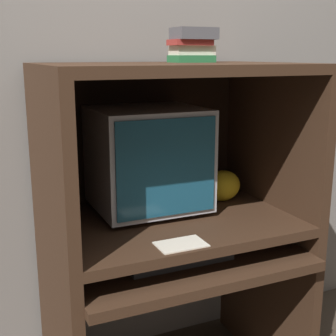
{
  "coord_description": "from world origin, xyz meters",
  "views": [
    {
      "loc": [
        -0.71,
        -1.22,
        1.36
      ],
      "look_at": [
        -0.02,
        0.33,
        0.95
      ],
      "focal_mm": 50.0,
      "sensor_mm": 36.0,
      "label": 1
    }
  ],
  "objects_px": {
    "crt_monitor": "(148,159)",
    "keyboard": "(178,258)",
    "mouse": "(236,245)",
    "snack_bag": "(222,186)",
    "book_stack": "(192,45)"
  },
  "relations": [
    {
      "from": "crt_monitor",
      "to": "keyboard",
      "type": "height_order",
      "value": "crt_monitor"
    },
    {
      "from": "keyboard",
      "to": "mouse",
      "type": "distance_m",
      "value": 0.25
    },
    {
      "from": "keyboard",
      "to": "snack_bag",
      "type": "height_order",
      "value": "snack_bag"
    },
    {
      "from": "crt_monitor",
      "to": "mouse",
      "type": "bearing_deg",
      "value": -44.55
    },
    {
      "from": "mouse",
      "to": "snack_bag",
      "type": "xyz_separation_m",
      "value": [
        0.08,
        0.25,
        0.16
      ]
    },
    {
      "from": "keyboard",
      "to": "book_stack",
      "type": "height_order",
      "value": "book_stack"
    },
    {
      "from": "snack_bag",
      "to": "keyboard",
      "type": "bearing_deg",
      "value": -142.17
    },
    {
      "from": "crt_monitor",
      "to": "keyboard",
      "type": "xyz_separation_m",
      "value": [
        0.01,
        -0.26,
        -0.31
      ]
    },
    {
      "from": "mouse",
      "to": "keyboard",
      "type": "bearing_deg",
      "value": -177.54
    },
    {
      "from": "mouse",
      "to": "snack_bag",
      "type": "distance_m",
      "value": 0.3
    },
    {
      "from": "mouse",
      "to": "book_stack",
      "type": "distance_m",
      "value": 0.78
    },
    {
      "from": "crt_monitor",
      "to": "snack_bag",
      "type": "distance_m",
      "value": 0.37
    },
    {
      "from": "keyboard",
      "to": "book_stack",
      "type": "xyz_separation_m",
      "value": [
        0.18,
        0.26,
        0.74
      ]
    },
    {
      "from": "mouse",
      "to": "snack_bag",
      "type": "bearing_deg",
      "value": 71.87
    },
    {
      "from": "crt_monitor",
      "to": "snack_bag",
      "type": "bearing_deg",
      "value": -1.07
    }
  ]
}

